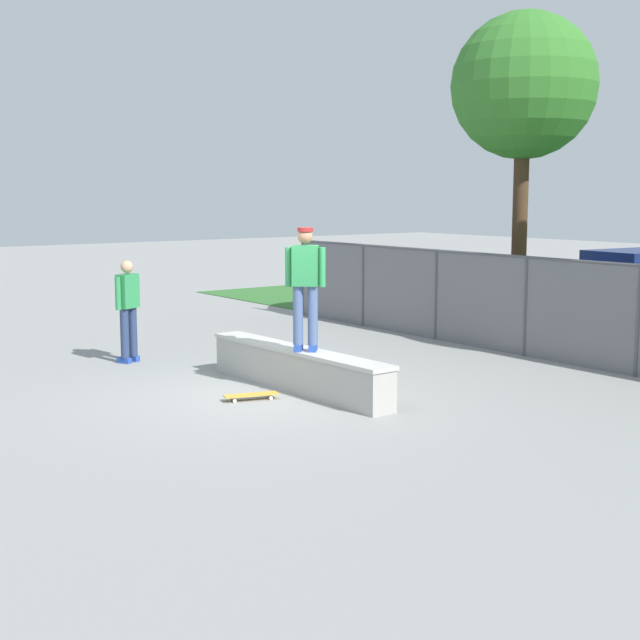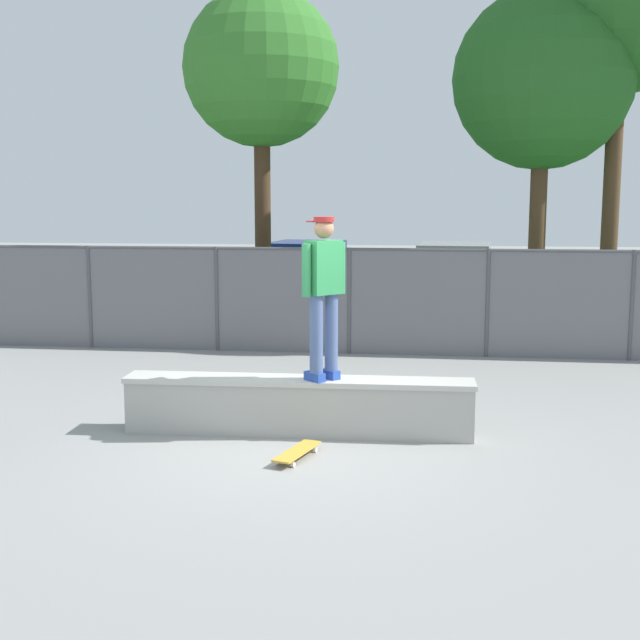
# 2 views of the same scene
# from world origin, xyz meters

# --- Properties ---
(ground_plane) EXTENTS (80.00, 80.00, 0.00)m
(ground_plane) POSITION_xyz_m (0.00, 0.00, 0.00)
(ground_plane) COLOR gray
(grass_strip) EXTENTS (26.19, 20.00, 0.02)m
(grass_strip) POSITION_xyz_m (0.00, 15.95, 0.01)
(grass_strip) COLOR #336B2D
(grass_strip) RESTS_ON ground
(concrete_ledge) EXTENTS (4.03, 0.59, 0.66)m
(concrete_ledge) POSITION_xyz_m (-0.10, 0.59, 0.33)
(concrete_ledge) COLOR #A8A59E
(concrete_ledge) RESTS_ON ground
(skateboarder) EXTENTS (0.45, 0.47, 1.84)m
(skateboarder) POSITION_xyz_m (0.20, 0.52, 1.69)
(skateboarder) COLOR #2647A5
(skateboarder) RESTS_ON concrete_ledge
(skateboard) EXTENTS (0.42, 0.82, 0.09)m
(skateboard) POSITION_xyz_m (0.03, -0.33, 0.07)
(skateboard) COLOR gold
(skateboard) RESTS_ON ground
(chainlink_fence) EXTENTS (14.26, 0.07, 1.86)m
(chainlink_fence) POSITION_xyz_m (0.00, 5.65, 1.01)
(chainlink_fence) COLOR #4C4C51
(chainlink_fence) RESTS_ON ground
(tree_near_left) EXTENTS (3.03, 3.03, 6.71)m
(tree_near_left) POSITION_xyz_m (-1.92, 7.62, 5.15)
(tree_near_left) COLOR #47301E
(tree_near_left) RESTS_ON ground
(tree_near_right) EXTENTS (3.36, 3.36, 6.59)m
(tree_near_right) POSITION_xyz_m (3.41, 7.74, 4.88)
(tree_near_right) COLOR #513823
(tree_near_right) RESTS_ON ground
(car_blue) EXTENTS (2.31, 4.35, 1.66)m
(car_blue) POSITION_xyz_m (-1.59, 11.49, 0.84)
(car_blue) COLOR #233D9E
(car_blue) RESTS_ON ground
(car_white) EXTENTS (2.31, 4.35, 1.66)m
(car_white) POSITION_xyz_m (1.98, 11.10, 0.84)
(car_white) COLOR silver
(car_white) RESTS_ON ground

